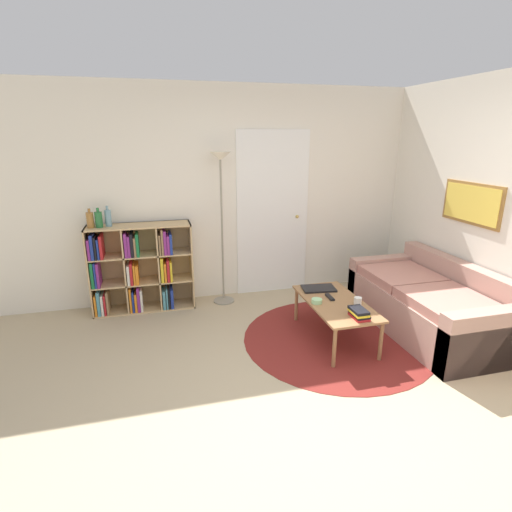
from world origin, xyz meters
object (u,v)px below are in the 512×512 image
(floor_lamp, at_px, (221,184))
(cup, at_px, (358,301))
(couch, at_px, (431,305))
(laptop, at_px, (319,288))
(bookshelf, at_px, (137,269))
(bottle_right, at_px, (108,218))
(coffee_table, at_px, (335,305))
(bottle_middle, at_px, (99,219))
(bowl, at_px, (317,301))
(bottle_left, at_px, (90,220))

(floor_lamp, bearing_deg, cup, -50.30)
(couch, bearing_deg, laptop, 159.79)
(bookshelf, xyz_separation_m, bottle_right, (-0.26, 0.01, 0.62))
(coffee_table, xyz_separation_m, bottle_right, (-2.21, 1.28, 0.76))
(cup, bearing_deg, bookshelf, 146.99)
(bookshelf, relative_size, floor_lamp, 0.64)
(cup, height_order, bottle_middle, bottle_middle)
(bookshelf, height_order, floor_lamp, floor_lamp)
(laptop, bearing_deg, coffee_table, -84.80)
(coffee_table, bearing_deg, bowl, 174.82)
(bottle_right, bearing_deg, bottle_middle, -159.57)
(couch, relative_size, bottle_middle, 8.16)
(cup, xyz_separation_m, bottle_middle, (-2.49, 1.35, 0.68))
(cup, bearing_deg, floor_lamp, 129.70)
(couch, distance_m, bottle_middle, 3.73)
(floor_lamp, distance_m, bottle_middle, 1.42)
(bookshelf, relative_size, bottle_middle, 5.34)
(floor_lamp, bearing_deg, bottle_middle, 179.57)
(cup, relative_size, bottle_right, 0.33)
(bowl, bearing_deg, bottle_left, 150.84)
(bookshelf, xyz_separation_m, coffee_table, (1.94, -1.27, -0.14))
(bottle_middle, relative_size, bottle_right, 0.95)
(laptop, relative_size, bottle_right, 1.65)
(floor_lamp, bearing_deg, bottle_right, 177.93)
(coffee_table, distance_m, laptop, 0.36)
(laptop, height_order, cup, cup)
(floor_lamp, relative_size, couch, 1.03)
(bowl, bearing_deg, laptop, 63.95)
(bookshelf, height_order, bottle_middle, bottle_middle)
(bookshelf, distance_m, bottle_right, 0.67)
(couch, bearing_deg, coffee_table, 177.03)
(bottle_middle, bearing_deg, bowl, -30.16)
(bowl, bearing_deg, bookshelf, 144.31)
(laptop, distance_m, cup, 0.52)
(bottle_left, bearing_deg, cup, -27.71)
(bottle_left, xyz_separation_m, bottle_right, (0.18, 0.03, 0.01))
(coffee_table, relative_size, bottle_middle, 4.88)
(laptop, distance_m, bottle_middle, 2.54)
(floor_lamp, height_order, laptop, floor_lamp)
(cup, xyz_separation_m, bottle_left, (-2.58, 1.35, 0.68))
(bottle_middle, bearing_deg, floor_lamp, -0.43)
(floor_lamp, distance_m, bottle_right, 1.32)
(floor_lamp, distance_m, laptop, 1.63)
(floor_lamp, bearing_deg, coffee_table, -52.92)
(laptop, distance_m, bottle_right, 2.47)
(floor_lamp, height_order, cup, floor_lamp)
(floor_lamp, xyz_separation_m, coffee_table, (0.93, -1.23, -1.10))
(coffee_table, height_order, bottle_middle, bottle_middle)
(floor_lamp, height_order, bowl, floor_lamp)
(coffee_table, bearing_deg, floor_lamp, 127.08)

